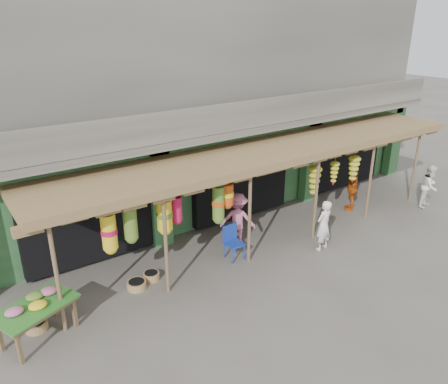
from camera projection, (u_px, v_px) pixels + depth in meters
ground at (284, 243)px, 13.02m from camera, size 80.00×80.00×0.00m
building at (196, 105)px, 15.46m from camera, size 16.40×6.80×7.00m
awning at (266, 155)px, 12.58m from camera, size 14.00×2.70×2.79m
flower_table at (35, 307)px, 8.92m from camera, size 1.81×1.45×0.95m
blue_chair at (232, 240)px, 12.07m from camera, size 0.46×0.47×0.97m
basket_left at (36, 325)px, 9.40m from camera, size 0.50×0.50×0.20m
basket_mid at (137, 285)px, 10.83m from camera, size 0.63×0.63×0.19m
basket_right at (151, 276)px, 11.20m from camera, size 0.50×0.50×0.19m
person_front at (324, 225)px, 12.42m from camera, size 0.59×0.42×1.51m
person_right at (430, 186)px, 15.26m from camera, size 0.84×0.71×1.53m
person_vendor at (352, 188)px, 15.01m from camera, size 0.95×0.88×1.57m
person_shopper at (238, 219)px, 12.69m from camera, size 1.17×1.14×1.60m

